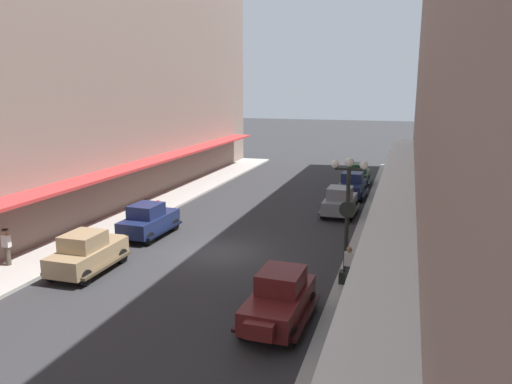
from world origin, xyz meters
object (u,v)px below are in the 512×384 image
(pedestrian_3, at_px, (7,247))
(pedestrian_4, at_px, (391,182))
(fire_hydrant, at_px, (158,206))
(parked_car_5, at_px, (87,252))
(lamp_post_with_clock, at_px, (347,216))
(pedestrian_1, at_px, (349,266))
(parked_car_2, at_px, (279,297))
(parked_car_4, at_px, (352,185))
(parked_car_0, at_px, (340,201))
(pedestrian_0, at_px, (387,183))
(parked_car_1, at_px, (149,219))
(pedestrian_2, at_px, (391,192))
(parked_car_3, at_px, (358,174))

(pedestrian_3, xyz_separation_m, pedestrian_4, (15.73, 20.83, 0.00))
(fire_hydrant, bearing_deg, pedestrian_4, 37.21)
(parked_car_5, distance_m, lamp_post_with_clock, 11.27)
(parked_car_5, bearing_deg, pedestrian_1, 7.96)
(parked_car_2, xyz_separation_m, parked_car_4, (0.13, 20.39, 0.00))
(parked_car_4, distance_m, pedestrian_1, 16.89)
(parked_car_0, bearing_deg, pedestrian_4, 68.34)
(parked_car_0, xyz_separation_m, lamp_post_with_clock, (1.75, -11.26, 2.04))
(parked_car_4, relative_size, pedestrian_0, 2.62)
(parked_car_1, xyz_separation_m, pedestrian_2, (12.31, 10.78, 0.07))
(parked_car_5, height_order, fire_hydrant, parked_car_5)
(parked_car_4, xyz_separation_m, pedestrian_1, (1.78, -16.79, 0.05))
(parked_car_0, bearing_deg, parked_car_3, 89.61)
(parked_car_3, relative_size, parked_car_4, 1.00)
(parked_car_2, relative_size, parked_car_5, 1.00)
(pedestrian_3, bearing_deg, parked_car_5, 10.44)
(pedestrian_1, height_order, pedestrian_2, pedestrian_2)
(lamp_post_with_clock, relative_size, fire_hydrant, 6.29)
(parked_car_5, xyz_separation_m, pedestrian_0, (11.79, 19.66, 0.05))
(pedestrian_3, bearing_deg, parked_car_3, 61.44)
(parked_car_4, xyz_separation_m, pedestrian_4, (2.69, 1.81, 0.07))
(parked_car_0, height_order, fire_hydrant, parked_car_0)
(parked_car_1, bearing_deg, parked_car_5, -89.03)
(parked_car_1, relative_size, pedestrian_1, 2.61)
(parked_car_4, bearing_deg, pedestrian_3, -124.41)
(parked_car_0, relative_size, pedestrian_4, 2.57)
(lamp_post_with_clock, bearing_deg, pedestrian_1, -53.53)
(pedestrian_0, bearing_deg, parked_car_3, 125.78)
(parked_car_5, bearing_deg, pedestrian_0, 59.06)
(parked_car_5, bearing_deg, fire_hydrant, 100.59)
(parked_car_2, relative_size, parked_car_4, 1.00)
(parked_car_2, xyz_separation_m, pedestrian_0, (2.59, 21.71, 0.05))
(parked_car_0, relative_size, parked_car_3, 1.00)
(parked_car_5, relative_size, pedestrian_3, 2.56)
(parked_car_3, distance_m, lamp_post_with_clock, 21.54)
(parked_car_2, height_order, pedestrian_4, parked_car_2)
(pedestrian_0, bearing_deg, pedestrian_4, 64.16)
(pedestrian_2, relative_size, pedestrian_4, 1.00)
(pedestrian_0, bearing_deg, pedestrian_1, -92.14)
(pedestrian_0, height_order, pedestrian_4, pedestrian_4)
(parked_car_0, height_order, pedestrian_4, parked_car_0)
(parked_car_1, xyz_separation_m, pedestrian_3, (-3.61, -6.15, 0.07))
(parked_car_3, xyz_separation_m, pedestrian_3, (-12.97, -23.84, 0.07))
(parked_car_1, distance_m, pedestrian_1, 11.87)
(pedestrian_3, distance_m, pedestrian_4, 26.10)
(pedestrian_1, bearing_deg, fire_hydrant, 147.92)
(parked_car_5, xyz_separation_m, pedestrian_4, (12.02, 20.15, 0.07))
(parked_car_4, bearing_deg, parked_car_5, -116.96)
(parked_car_2, bearing_deg, pedestrian_1, 62.06)
(parked_car_3, distance_m, pedestrian_1, 21.68)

